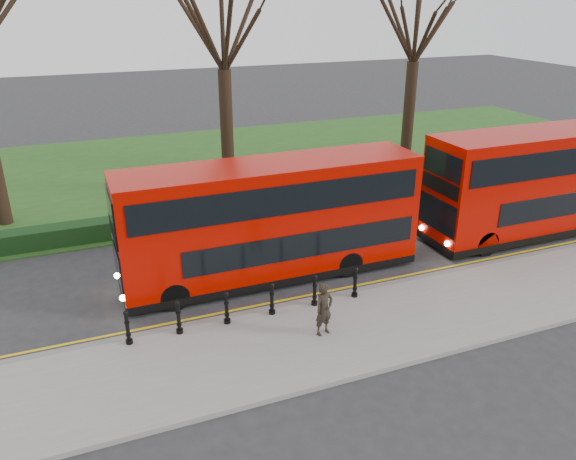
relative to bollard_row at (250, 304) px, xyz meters
name	(u,v)px	position (x,y,z in m)	size (l,w,h in m)	color
ground	(257,297)	(0.68, 1.35, -0.65)	(120.00, 120.00, 0.00)	#28282B
pavement	(291,345)	(0.68, -1.65, -0.57)	(60.00, 4.00, 0.15)	gray
kerb	(267,310)	(0.68, 0.35, -0.57)	(60.00, 0.25, 0.16)	slate
grass_verge	(170,171)	(0.68, 16.35, -0.62)	(60.00, 18.00, 0.06)	#214918
hedge	(205,215)	(0.68, 8.15, -0.25)	(60.00, 0.90, 0.80)	black
yellow_line_outer	(264,307)	(0.68, 0.65, -0.64)	(60.00, 0.10, 0.01)	yellow
yellow_line_inner	(262,304)	(0.68, 0.85, -0.64)	(60.00, 0.10, 0.01)	yellow
tree_mid	(222,24)	(2.68, 11.35, 7.30)	(7.00, 7.00, 10.94)	black
tree_right	(416,22)	(12.68, 11.35, 7.20)	(6.92, 6.92, 10.80)	black
bollard_row	(250,304)	(0.00, 0.00, 0.00)	(7.26, 0.15, 1.00)	black
bus_lead	(271,221)	(1.67, 2.62, 1.41)	(10.28, 2.36, 4.09)	#AA0800
bus_rear	(549,181)	(13.56, 2.26, 1.51)	(10.76, 2.47, 4.28)	#AA0800
pedestrian	(324,309)	(1.71, -1.56, 0.30)	(0.58, 0.38, 1.60)	black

